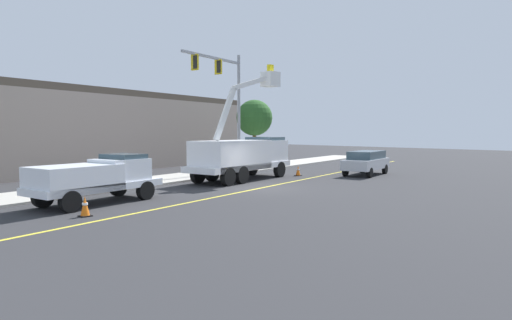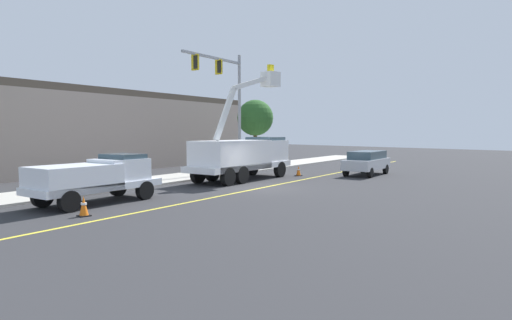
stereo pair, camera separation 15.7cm
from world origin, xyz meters
name	(u,v)px [view 2 (the right image)]	position (x,y,z in m)	size (l,w,h in m)	color
ground	(262,188)	(0.00, 0.00, 0.00)	(120.00, 120.00, 0.00)	#2D2D30
sidewalk_far_side	(169,179)	(-1.44, 6.95, 0.06)	(60.00, 3.60, 0.12)	#B2ADA3
lane_centre_stripe	(262,188)	(0.00, 0.00, 0.00)	(50.00, 0.16, 0.01)	yellow
utility_bucket_truck	(243,154)	(1.84, 3.53, 1.62)	(8.54, 4.11, 7.21)	white
service_pickup_truck	(95,177)	(-8.66, 1.39, 1.12)	(5.91, 3.19, 2.06)	white
passing_minivan	(367,161)	(10.13, -0.30, 0.97)	(5.09, 2.83, 1.69)	silver
traffic_cone_leading	(84,206)	(-10.15, -1.02, 0.36)	(0.40, 0.40, 0.73)	black
traffic_cone_mid_front	(299,171)	(6.24, 2.68, 0.35)	(0.40, 0.40, 0.71)	black
traffic_signal_mast	(226,90)	(3.25, 6.88, 5.97)	(5.98, 1.40, 8.65)	gray
commercial_building_backdrop	(108,131)	(-0.07, 18.52, 3.14)	(26.85, 13.64, 6.29)	gray
street_tree_right	(255,118)	(8.90, 9.76, 4.20)	(3.06, 3.06, 5.76)	brown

